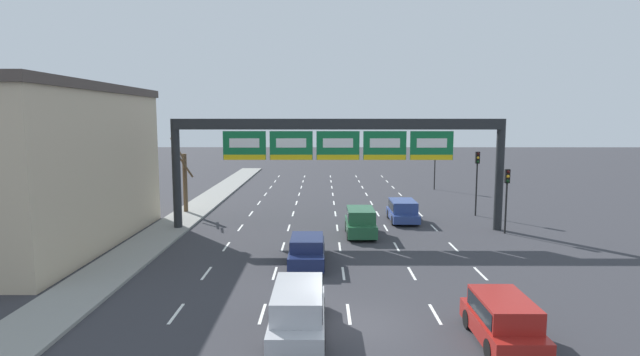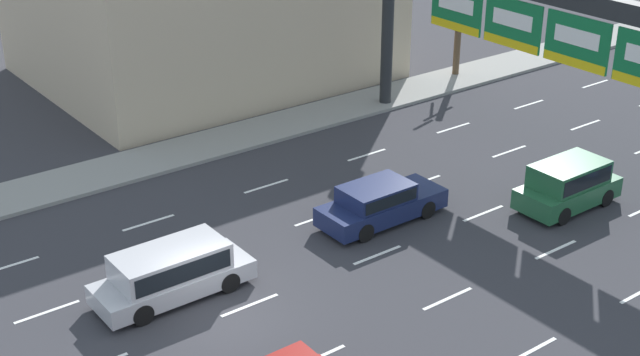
% 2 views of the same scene
% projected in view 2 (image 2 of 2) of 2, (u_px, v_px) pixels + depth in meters
% --- Properties ---
extents(ground_plane, '(220.00, 220.00, 0.00)m').
position_uv_depth(ground_plane, '(221.00, 317.00, 26.12)').
color(ground_plane, '#333338').
extents(sidewalk_left, '(2.80, 110.00, 0.15)m').
position_uv_depth(sidewalk_left, '(69.00, 183.00, 34.28)').
color(sidewalk_left, gray).
rests_on(sidewalk_left, ground_plane).
extents(lane_dashes, '(13.32, 67.00, 0.01)m').
position_uv_depth(lane_dashes, '(530.00, 195.00, 33.46)').
color(lane_dashes, white).
rests_on(lane_dashes, ground_plane).
extents(sign_gantry, '(21.95, 0.70, 7.39)m').
position_uv_depth(sign_gantry, '(583.00, 34.00, 32.04)').
color(sign_gantry, '#232628').
rests_on(sign_gantry, ground_plane).
extents(suv_silver, '(1.87, 4.88, 1.61)m').
position_uv_depth(suv_silver, '(172.00, 270.00, 26.78)').
color(suv_silver, '#B7B7BC').
rests_on(suv_silver, ground_plane).
extents(suv_green, '(1.84, 4.03, 1.74)m').
position_uv_depth(suv_green, '(568.00, 183.00, 32.19)').
color(suv_green, '#235B38').
rests_on(suv_green, ground_plane).
extents(car_navy, '(1.80, 4.76, 1.47)m').
position_uv_depth(car_navy, '(380.00, 202.00, 31.21)').
color(car_navy, '#19234C').
rests_on(car_navy, ground_plane).
extents(tree_bare_second, '(1.74, 1.28, 5.81)m').
position_uv_depth(tree_bare_second, '(457.00, 23.00, 44.91)').
color(tree_bare_second, brown).
rests_on(tree_bare_second, sidewalk_left).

